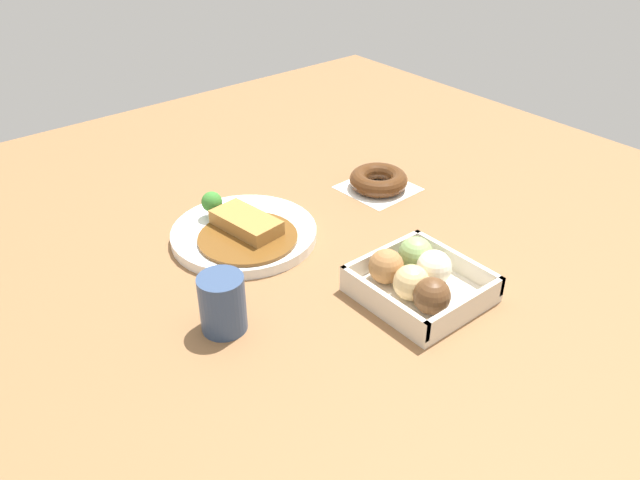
{
  "coord_description": "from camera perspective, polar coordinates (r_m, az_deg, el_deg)",
  "views": [
    {
      "loc": [
        0.67,
        -0.55,
        0.58
      ],
      "look_at": [
        0.0,
        -0.0,
        0.03
      ],
      "focal_mm": 35.89,
      "sensor_mm": 36.0,
      "label": 1
    }
  ],
  "objects": [
    {
      "name": "coffee_mug",
      "position": [
        0.88,
        -8.69,
        -5.61
      ],
      "size": [
        0.06,
        0.06,
        0.08
      ],
      "primitive_type": "cylinder",
      "color": "#33476B",
      "rests_on": "ground_plane"
    },
    {
      "name": "ground_plane",
      "position": [
        1.04,
        -0.02,
        -1.35
      ],
      "size": [
        1.6,
        1.6,
        0.0
      ],
      "primitive_type": "plane",
      "color": "brown"
    },
    {
      "name": "chocolate_ring_donut",
      "position": [
        1.24,
        5.23,
        5.31
      ],
      "size": [
        0.13,
        0.13,
        0.04
      ],
      "color": "white",
      "rests_on": "ground_plane"
    },
    {
      "name": "donut_box",
      "position": [
        0.95,
        8.69,
        -3.47
      ],
      "size": [
        0.17,
        0.17,
        0.06
      ],
      "color": "beige",
      "rests_on": "ground_plane"
    },
    {
      "name": "curry_plate",
      "position": [
        1.08,
        -6.82,
        0.77
      ],
      "size": [
        0.24,
        0.24,
        0.07
      ],
      "color": "white",
      "rests_on": "ground_plane"
    }
  ]
}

